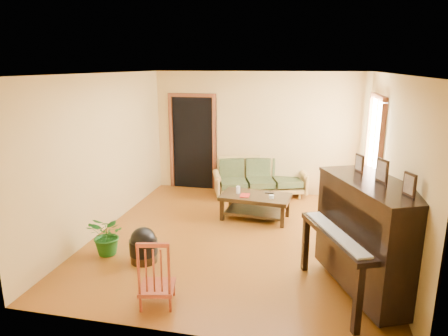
% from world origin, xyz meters
% --- Properties ---
extents(floor, '(5.00, 5.00, 0.00)m').
position_xyz_m(floor, '(0.00, 0.00, 0.00)').
color(floor, '#5D300C').
rests_on(floor, ground).
extents(doorway, '(1.08, 0.16, 2.05)m').
position_xyz_m(doorway, '(-1.45, 2.48, 1.02)').
color(doorway, black).
rests_on(doorway, floor).
extents(window, '(0.12, 1.36, 1.46)m').
position_xyz_m(window, '(2.21, 1.30, 1.50)').
color(window, white).
rests_on(window, right_wall).
extents(sofa, '(2.08, 1.37, 0.82)m').
position_xyz_m(sofa, '(0.11, 2.19, 0.41)').
color(sofa, olive).
rests_on(sofa, floor).
extents(coffee_table, '(1.29, 0.79, 0.45)m').
position_xyz_m(coffee_table, '(0.19, 0.87, 0.22)').
color(coffee_table, black).
rests_on(coffee_table, floor).
extents(armchair, '(0.96, 0.99, 0.84)m').
position_xyz_m(armchair, '(1.92, 0.02, 0.42)').
color(armchair, olive).
rests_on(armchair, floor).
extents(piano, '(1.51, 1.85, 1.42)m').
position_xyz_m(piano, '(1.87, -1.27, 0.71)').
color(piano, black).
rests_on(piano, floor).
extents(footstool, '(0.47, 0.47, 0.38)m').
position_xyz_m(footstool, '(-1.13, -1.10, 0.19)').
color(footstool, black).
rests_on(footstool, floor).
extents(red_chair, '(0.47, 0.50, 0.84)m').
position_xyz_m(red_chair, '(-0.55, -2.04, 0.42)').
color(red_chair, maroon).
rests_on(red_chair, floor).
extents(leaning_frame, '(0.45, 0.13, 0.59)m').
position_xyz_m(leaning_frame, '(1.98, 2.37, 0.29)').
color(leaning_frame, gold).
rests_on(leaning_frame, floor).
extents(ceramic_crock, '(0.24, 0.24, 0.26)m').
position_xyz_m(ceramic_crock, '(2.11, 2.17, 0.13)').
color(ceramic_crock, '#3651A3').
rests_on(ceramic_crock, floor).
extents(potted_plant, '(0.67, 0.62, 0.61)m').
position_xyz_m(potted_plant, '(-1.72, -1.00, 0.31)').
color(potted_plant, '#1A5518').
rests_on(potted_plant, floor).
extents(book, '(0.17, 0.23, 0.02)m').
position_xyz_m(book, '(-0.07, 0.77, 0.46)').
color(book, maroon).
rests_on(book, coffee_table).
extents(candle, '(0.10, 0.10, 0.13)m').
position_xyz_m(candle, '(-0.14, 0.93, 0.51)').
color(candle, white).
rests_on(candle, coffee_table).
extents(glass_jar, '(0.12, 0.12, 0.06)m').
position_xyz_m(glass_jar, '(0.49, 0.76, 0.48)').
color(glass_jar, silver).
rests_on(glass_jar, coffee_table).
extents(remote, '(0.16, 0.05, 0.02)m').
position_xyz_m(remote, '(0.43, 1.03, 0.46)').
color(remote, black).
rests_on(remote, coffee_table).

